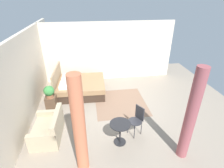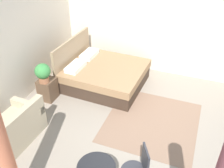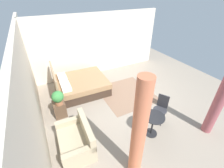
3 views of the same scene
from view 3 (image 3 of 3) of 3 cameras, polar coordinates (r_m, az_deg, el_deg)
ground_plane at (r=6.02m, az=5.71°, el=-5.53°), size 8.28×9.19×0.02m
wall_back at (r=4.56m, az=-28.23°, el=-1.94°), size 8.28×0.12×2.78m
wall_right at (r=7.45m, az=-4.84°, el=14.46°), size 0.12×6.19×2.78m
area_rug at (r=6.28m, az=5.33°, el=-3.52°), size 2.05×1.96×0.01m
bed at (r=6.38m, az=-11.81°, el=-0.28°), size 1.85×2.04×1.17m
couch at (r=4.37m, az=-12.88°, el=-19.71°), size 1.24×0.85×0.82m
nightstand at (r=5.40m, az=-18.82°, el=-8.77°), size 0.40×0.37×0.55m
potted_plant at (r=5.00m, az=-19.45°, el=-4.74°), size 0.36×0.36×0.48m
balcony_table at (r=4.58m, az=15.00°, el=-13.40°), size 0.59×0.59×0.68m
cafe_chair_near_window at (r=5.01m, az=17.86°, el=-7.89°), size 0.56×0.56×0.93m
curtain_left at (r=4.91m, az=35.58°, el=-3.69°), size 0.27×0.27×2.55m
curtain_right at (r=3.17m, az=9.89°, el=-17.59°), size 0.29×0.29×2.55m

